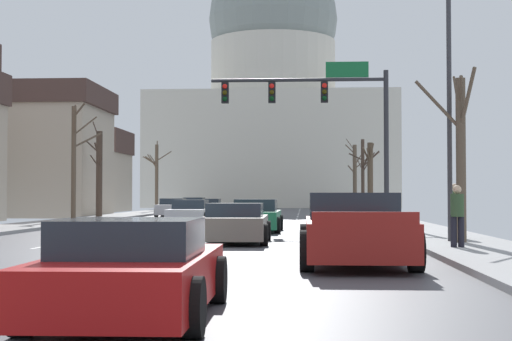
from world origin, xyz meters
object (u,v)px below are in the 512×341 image
(sedan_near_00, at_px, (256,217))
(bicycle_parked, at_px, (457,228))
(pedestrian_01, at_px, (457,213))
(sedan_oncoming_02, at_px, (194,206))
(pedestrian_00, at_px, (455,208))
(sedan_near_03, at_px, (133,272))
(sedan_oncoming_01, at_px, (172,208))
(signal_gantry, at_px, (324,107))
(pickup_truck_near_02, at_px, (355,231))
(street_lamp_right, at_px, (439,71))
(sedan_oncoming_00, at_px, (190,213))
(sedan_near_01, at_px, (236,224))
(sedan_oncoming_03, at_px, (211,205))

(sedan_near_00, relative_size, bicycle_parked, 2.59)
(pedestrian_01, bearing_deg, sedan_oncoming_02, 106.61)
(sedan_oncoming_02, relative_size, pedestrian_00, 2.51)
(sedan_near_03, relative_size, bicycle_parked, 2.41)
(sedan_oncoming_01, bearing_deg, signal_gantry, -61.32)
(pedestrian_01, bearing_deg, sedan_near_03, -118.36)
(sedan_oncoming_01, bearing_deg, sedan_near_00, -71.74)
(pedestrian_00, bearing_deg, signal_gantry, 111.04)
(signal_gantry, height_order, sedan_oncoming_02, signal_gantry)
(sedan_oncoming_02, bearing_deg, pickup_truck_near_02, -77.80)
(pickup_truck_near_02, height_order, sedan_oncoming_02, pickup_truck_near_02)
(sedan_near_03, relative_size, pedestrian_01, 2.69)
(street_lamp_right, xyz_separation_m, sedan_oncoming_01, (-12.94, 29.84, -4.50))
(signal_gantry, bearing_deg, bicycle_parked, -70.55)
(sedan_oncoming_00, bearing_deg, bicycle_parked, -56.68)
(street_lamp_right, distance_m, sedan_oncoming_00, 20.33)
(signal_gantry, distance_m, sedan_near_03, 26.13)
(sedan_oncoming_00, height_order, bicycle_parked, sedan_oncoming_00)
(sedan_near_00, xyz_separation_m, pedestrian_01, (5.86, -11.10, 0.41))
(street_lamp_right, xyz_separation_m, sedan_near_00, (-5.88, 8.45, -4.48))
(sedan_near_03, bearing_deg, pedestrian_00, 66.48)
(street_lamp_right, xyz_separation_m, sedan_near_01, (-6.05, 0.98, -4.50))
(pickup_truck_near_02, bearing_deg, pedestrian_01, 50.75)
(sedan_near_01, relative_size, sedan_oncoming_02, 1.05)
(sedan_oncoming_01, distance_m, sedan_oncoming_02, 11.16)
(sedan_oncoming_03, bearing_deg, street_lamp_right, -76.13)
(sedan_oncoming_03, bearing_deg, pedestrian_01, -76.79)
(pedestrian_01, bearing_deg, pickup_truck_near_02, -129.25)
(sedan_oncoming_03, bearing_deg, sedan_near_03, -83.95)
(sedan_near_03, distance_m, pedestrian_00, 16.95)
(street_lamp_right, relative_size, sedan_near_00, 1.83)
(street_lamp_right, xyz_separation_m, pickup_truck_near_02, (-2.85, -6.12, -4.39))
(sedan_near_00, relative_size, pedestrian_01, 2.89)
(sedan_near_01, bearing_deg, sedan_oncoming_01, 103.42)
(street_lamp_right, relative_size, pedestrian_00, 4.95)
(sedan_near_01, relative_size, sedan_oncoming_00, 0.96)
(sedan_oncoming_02, height_order, sedan_oncoming_03, sedan_oncoming_02)
(signal_gantry, distance_m, sedan_oncoming_01, 21.13)
(sedan_near_01, bearing_deg, pedestrian_00, 7.00)
(bicycle_parked, bearing_deg, pickup_truck_near_02, -115.97)
(sedan_near_01, bearing_deg, sedan_near_00, 88.66)
(signal_gantry, xyz_separation_m, sedan_near_01, (-2.99, -10.81, -4.82))
(street_lamp_right, distance_m, bicycle_parked, 4.80)
(street_lamp_right, bearing_deg, sedan_oncoming_02, 107.64)
(pickup_truck_near_02, bearing_deg, signal_gantry, 90.66)
(sedan_oncoming_02, height_order, bicycle_parked, sedan_oncoming_02)
(sedan_oncoming_02, bearing_deg, sedan_oncoming_00, -82.36)
(sedan_oncoming_00, relative_size, pedestrian_00, 2.75)
(pedestrian_00, bearing_deg, street_lamp_right, -113.02)
(pickup_truck_near_02, relative_size, sedan_oncoming_00, 1.17)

